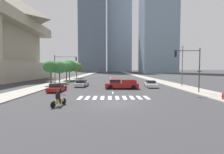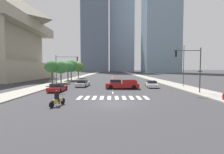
{
  "view_description": "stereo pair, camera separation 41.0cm",
  "coord_description": "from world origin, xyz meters",
  "px_view_note": "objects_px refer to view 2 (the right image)",
  "views": [
    {
      "loc": [
        -0.52,
        -16.34,
        3.56
      ],
      "look_at": [
        0.0,
        13.3,
        2.0
      ],
      "focal_mm": 26.07,
      "sensor_mm": 36.0,
      "label": 1
    },
    {
      "loc": [
        -0.11,
        -16.35,
        3.56
      ],
      "look_at": [
        0.0,
        13.3,
        2.0
      ],
      "focal_mm": 26.07,
      "sensor_mm": 36.0,
      "label": 2
    }
  ],
  "objects_px": {
    "sedan_white_2": "(151,84)",
    "street_tree_second": "(60,67)",
    "street_lamp_east": "(183,63)",
    "sedan_silver_1": "(82,84)",
    "traffic_signal_near": "(190,62)",
    "street_tree_fifth": "(78,67)",
    "street_tree_nearest": "(51,67)",
    "street_tree_fourth": "(70,66)",
    "pickup_truck": "(120,84)",
    "street_tree_third": "(67,67)",
    "motorcycle_lead": "(57,100)",
    "traffic_signal_far": "(64,64)",
    "fire_hydrant": "(222,96)",
    "sedan_red_0": "(57,88)"
  },
  "relations": [
    {
      "from": "sedan_silver_1",
      "to": "street_tree_second",
      "type": "bearing_deg",
      "value": 46.23
    },
    {
      "from": "sedan_red_0",
      "to": "street_tree_second",
      "type": "distance_m",
      "value": 14.92
    },
    {
      "from": "sedan_red_0",
      "to": "traffic_signal_near",
      "type": "bearing_deg",
      "value": -96.05
    },
    {
      "from": "sedan_red_0",
      "to": "sedan_white_2",
      "type": "bearing_deg",
      "value": -70.56
    },
    {
      "from": "fire_hydrant",
      "to": "traffic_signal_far",
      "type": "distance_m",
      "value": 28.43
    },
    {
      "from": "traffic_signal_far",
      "to": "street_tree_fourth",
      "type": "height_order",
      "value": "traffic_signal_far"
    },
    {
      "from": "sedan_white_2",
      "to": "street_tree_second",
      "type": "bearing_deg",
      "value": -109.28
    },
    {
      "from": "street_tree_nearest",
      "to": "sedan_red_0",
      "type": "bearing_deg",
      "value": -64.86
    },
    {
      "from": "motorcycle_lead",
      "to": "sedan_silver_1",
      "type": "bearing_deg",
      "value": 21.18
    },
    {
      "from": "street_tree_third",
      "to": "street_tree_fourth",
      "type": "bearing_deg",
      "value": 90.0
    },
    {
      "from": "motorcycle_lead",
      "to": "street_tree_fifth",
      "type": "relative_size",
      "value": 0.38
    },
    {
      "from": "traffic_signal_near",
      "to": "pickup_truck",
      "type": "bearing_deg",
      "value": -29.24
    },
    {
      "from": "sedan_white_2",
      "to": "traffic_signal_near",
      "type": "relative_size",
      "value": 0.72
    },
    {
      "from": "street_lamp_east",
      "to": "motorcycle_lead",
      "type": "bearing_deg",
      "value": -140.12
    },
    {
      "from": "sedan_silver_1",
      "to": "street_tree_third",
      "type": "distance_m",
      "value": 15.25
    },
    {
      "from": "street_tree_fifth",
      "to": "street_tree_fourth",
      "type": "bearing_deg",
      "value": -90.0
    },
    {
      "from": "traffic_signal_near",
      "to": "street_tree_nearest",
      "type": "bearing_deg",
      "value": -23.93
    },
    {
      "from": "street_tree_third",
      "to": "sedan_red_0",
      "type": "bearing_deg",
      "value": -79.21
    },
    {
      "from": "pickup_truck",
      "to": "traffic_signal_far",
      "type": "bearing_deg",
      "value": -27.31
    },
    {
      "from": "fire_hydrant",
      "to": "street_tree_nearest",
      "type": "xyz_separation_m",
      "value": [
        -24.49,
        15.78,
        3.35
      ]
    },
    {
      "from": "street_tree_fourth",
      "to": "sedan_silver_1",
      "type": "bearing_deg",
      "value": -68.96
    },
    {
      "from": "pickup_truck",
      "to": "street_tree_fourth",
      "type": "height_order",
      "value": "street_tree_fourth"
    },
    {
      "from": "sedan_silver_1",
      "to": "street_tree_fifth",
      "type": "distance_m",
      "value": 28.5
    },
    {
      "from": "traffic_signal_near",
      "to": "street_tree_fifth",
      "type": "height_order",
      "value": "traffic_signal_near"
    },
    {
      "from": "motorcycle_lead",
      "to": "traffic_signal_far",
      "type": "relative_size",
      "value": 0.34
    },
    {
      "from": "street_tree_second",
      "to": "street_tree_fourth",
      "type": "xyz_separation_m",
      "value": [
        0.0,
        9.8,
        0.47
      ]
    },
    {
      "from": "pickup_truck",
      "to": "street_tree_second",
      "type": "distance_m",
      "value": 17.81
    },
    {
      "from": "sedan_silver_1",
      "to": "fire_hydrant",
      "type": "xyz_separation_m",
      "value": [
        17.98,
        -14.45,
        -0.06
      ]
    },
    {
      "from": "sedan_red_0",
      "to": "street_lamp_east",
      "type": "bearing_deg",
      "value": -74.77
    },
    {
      "from": "traffic_signal_far",
      "to": "street_tree_fourth",
      "type": "xyz_separation_m",
      "value": [
        -2.13,
        14.27,
        -0.14
      ]
    },
    {
      "from": "street_lamp_east",
      "to": "sedan_silver_1",
      "type": "bearing_deg",
      "value": 177.04
    },
    {
      "from": "sedan_red_0",
      "to": "sedan_silver_1",
      "type": "xyz_separation_m",
      "value": [
        2.65,
        6.9,
        -0.0
      ]
    },
    {
      "from": "motorcycle_lead",
      "to": "street_tree_fifth",
      "type": "xyz_separation_m",
      "value": [
        -7.14,
        44.28,
        3.46
      ]
    },
    {
      "from": "street_lamp_east",
      "to": "street_tree_fourth",
      "type": "relative_size",
      "value": 1.3
    },
    {
      "from": "sedan_red_0",
      "to": "sedan_white_2",
      "type": "height_order",
      "value": "sedan_red_0"
    },
    {
      "from": "street_tree_fifth",
      "to": "street_lamp_east",
      "type": "bearing_deg",
      "value": -47.67
    },
    {
      "from": "motorcycle_lead",
      "to": "sedan_white_2",
      "type": "relative_size",
      "value": 0.47
    },
    {
      "from": "sedan_white_2",
      "to": "street_tree_fifth",
      "type": "distance_m",
      "value": 35.22
    },
    {
      "from": "traffic_signal_near",
      "to": "street_tree_second",
      "type": "distance_m",
      "value": 28.55
    },
    {
      "from": "fire_hydrant",
      "to": "street_tree_fifth",
      "type": "distance_m",
      "value": 48.73
    },
    {
      "from": "sedan_white_2",
      "to": "street_tree_nearest",
      "type": "height_order",
      "value": "street_tree_nearest"
    },
    {
      "from": "pickup_truck",
      "to": "street_lamp_east",
      "type": "bearing_deg",
      "value": -166.41
    },
    {
      "from": "street_tree_nearest",
      "to": "street_tree_second",
      "type": "xyz_separation_m",
      "value": [
        -0.0,
        5.8,
        -0.01
      ]
    },
    {
      "from": "traffic_signal_far",
      "to": "street_tree_fifth",
      "type": "bearing_deg",
      "value": 94.91
    },
    {
      "from": "street_tree_nearest",
      "to": "street_tree_fourth",
      "type": "bearing_deg",
      "value": 90.0
    },
    {
      "from": "motorcycle_lead",
      "to": "street_lamp_east",
      "type": "bearing_deg",
      "value": -31.1
    },
    {
      "from": "street_lamp_east",
      "to": "sedan_red_0",
      "type": "bearing_deg",
      "value": -165.08
    },
    {
      "from": "traffic_signal_far",
      "to": "street_tree_third",
      "type": "distance_m",
      "value": 10.91
    },
    {
      "from": "fire_hydrant",
      "to": "street_lamp_east",
      "type": "xyz_separation_m",
      "value": [
        1.5,
        13.45,
        4.15
      ]
    },
    {
      "from": "sedan_silver_1",
      "to": "street_tree_fourth",
      "type": "height_order",
      "value": "street_tree_fourth"
    }
  ]
}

